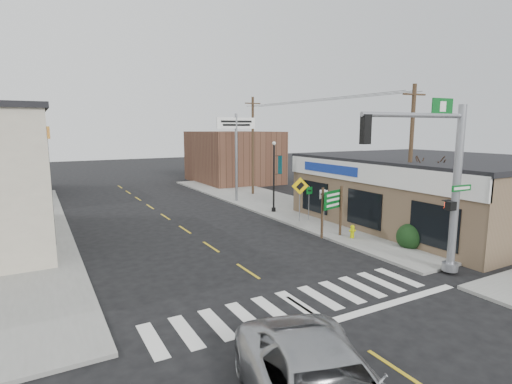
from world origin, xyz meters
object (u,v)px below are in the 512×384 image
traffic_signal_pole (444,173)px  utility_pole_far (253,145)px  fire_hydrant (352,231)px  lamp_post (275,171)px  dance_center_sign (236,136)px  utility_pole_near (410,162)px  bare_tree (430,162)px  guide_sign (332,205)px

traffic_signal_pole → utility_pole_far: size_ratio=0.82×
fire_hydrant → lamp_post: 8.34m
utility_pole_far → dance_center_sign: bearing=-137.9°
utility_pole_near → fire_hydrant: bearing=155.0°
traffic_signal_pole → utility_pole_far: 21.45m
traffic_signal_pole → lamp_post: 13.80m
traffic_signal_pole → bare_tree: size_ratio=1.34×
guide_sign → fire_hydrant: size_ratio=3.85×
guide_sign → fire_hydrant: guide_sign is taller
guide_sign → lamp_post: 7.37m
guide_sign → fire_hydrant: 1.77m
traffic_signal_pole → guide_sign: traffic_signal_pole is taller
guide_sign → utility_pole_near: 4.56m
guide_sign → bare_tree: (4.20, -2.69, 2.30)m
guide_sign → dance_center_sign: size_ratio=0.39×
traffic_signal_pole → dance_center_sign: bearing=92.9°
dance_center_sign → bare_tree: 15.52m
dance_center_sign → bare_tree: bearing=-74.1°
lamp_post → dance_center_sign: bearing=95.2°
dance_center_sign → bare_tree: dance_center_sign is taller
bare_tree → utility_pole_far: bearing=93.3°
fire_hydrant → utility_pole_far: (2.37, 15.46, 3.99)m
lamp_post → bare_tree: 10.56m
guide_sign → bare_tree: bare_tree is taller
utility_pole_far → traffic_signal_pole: bearing=-96.9°
traffic_signal_pole → bare_tree: traffic_signal_pole is taller
traffic_signal_pole → guide_sign: (-0.07, 6.49, -2.36)m
bare_tree → traffic_signal_pole: bearing=-137.4°
fire_hydrant → lamp_post: lamp_post is taller
traffic_signal_pole → fire_hydrant: bearing=86.3°
lamp_post → dance_center_sign: dance_center_sign is taller
utility_pole_far → utility_pole_near: bearing=-88.5°
lamp_post → utility_pole_far: 8.01m
dance_center_sign → lamp_post: bearing=-83.1°
lamp_post → traffic_signal_pole: bearing=-93.3°
lamp_post → utility_pole_near: bearing=-76.1°
fire_hydrant → lamp_post: size_ratio=0.14×
traffic_signal_pole → bare_tree: 5.61m
guide_sign → fire_hydrant: bearing=-57.8°
traffic_signal_pole → utility_pole_far: bearing=85.4°
utility_pole_near → lamp_post: bearing=111.8°
dance_center_sign → utility_pole_far: 3.84m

